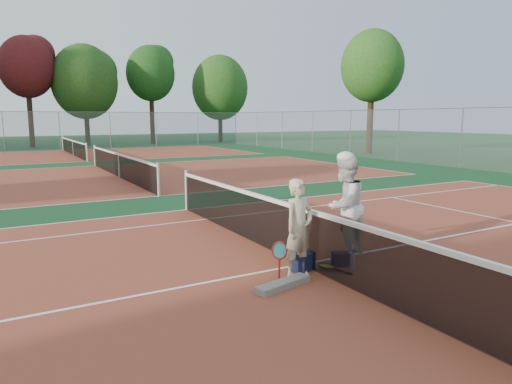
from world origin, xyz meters
TOP-DOWN VIEW (x-y plane):
  - ground at (0.00, 0.00)m, footprint 130.00×130.00m
  - court_main at (0.00, 0.00)m, footprint 23.77×10.97m
  - court_far_a at (0.00, 13.50)m, footprint 23.77×10.97m
  - court_far_b at (0.00, 27.00)m, footprint 23.77×10.97m
  - net_main at (0.00, 0.00)m, footprint 0.10×10.98m
  - net_far_a at (0.00, 13.50)m, footprint 0.10×10.98m
  - net_far_b at (0.00, 27.00)m, footprint 0.10×10.98m
  - fence_back at (0.00, 34.00)m, footprint 32.00×0.06m
  - fence_right at (16.00, 6.75)m, footprint 0.06×54.50m
  - player_a at (-0.35, -0.41)m, footprint 0.64×0.50m
  - player_b at (0.99, 0.08)m, footprint 1.09×0.97m
  - racket_red at (-0.71, -0.40)m, footprint 0.30×0.27m
  - racket_black_held at (1.24, 0.29)m, footprint 0.44×0.41m
  - racket_spare at (0.21, -0.42)m, footprint 0.49×0.66m
  - sports_bag_navy at (-0.15, -0.26)m, footprint 0.45×0.40m
  - sports_bag_purple at (0.56, -0.37)m, footprint 0.34×0.30m
  - net_cover_canvas at (-0.86, -0.75)m, footprint 1.00×0.43m
  - water_bottle at (0.59, -0.63)m, footprint 0.09×0.09m
  - tree_back_maroon at (-1.83, 37.69)m, footprint 4.51×4.51m
  - tree_back_3 at (2.75, 37.74)m, footprint 5.76×5.76m
  - tree_back_4 at (8.92, 38.15)m, footprint 4.63×4.63m
  - tree_back_5 at (16.11, 37.82)m, footprint 5.80×5.80m
  - tree_right_1 at (18.64, 18.22)m, footprint 4.33×4.33m

SIDE VIEW (x-z plane):
  - ground at x=0.00m, z-range 0.00..0.00m
  - court_main at x=0.00m, z-range 0.00..0.01m
  - court_far_a at x=0.00m, z-range 0.00..0.01m
  - court_far_b at x=0.00m, z-range 0.00..0.01m
  - racket_spare at x=0.21m, z-range 0.00..0.09m
  - net_cover_canvas at x=-0.86m, z-range 0.00..0.10m
  - sports_bag_purple at x=0.56m, z-range 0.00..0.23m
  - sports_bag_navy at x=-0.15m, z-range 0.00..0.30m
  - water_bottle at x=0.59m, z-range 0.00..0.30m
  - racket_black_held at x=1.24m, z-range 0.00..0.52m
  - racket_red at x=-0.71m, z-range 0.00..0.59m
  - net_main at x=0.00m, z-range 0.00..1.02m
  - net_far_a at x=0.00m, z-range 0.00..1.02m
  - net_far_b at x=0.00m, z-range 0.00..1.02m
  - player_a at x=-0.35m, z-range 0.00..1.57m
  - player_b at x=0.99m, z-range 0.00..1.86m
  - fence_back at x=0.00m, z-range 0.00..3.00m
  - fence_right at x=16.00m, z-range 0.00..3.00m
  - tree_back_5 at x=16.11m, z-range 1.12..10.06m
  - tree_back_3 at x=2.75m, z-range 1.18..10.19m
  - tree_right_1 at x=18.64m, z-range 1.76..10.32m
  - tree_back_maroon at x=-1.83m, z-range 2.04..11.38m
  - tree_back_4 at x=8.92m, z-range 2.01..11.42m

